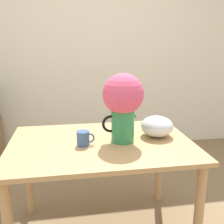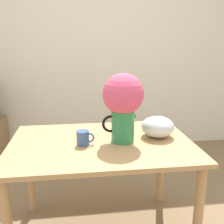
% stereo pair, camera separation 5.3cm
% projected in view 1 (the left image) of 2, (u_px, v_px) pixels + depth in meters
% --- Properties ---
extents(wall_back, '(8.00, 0.05, 2.60)m').
position_uv_depth(wall_back, '(90.00, 51.00, 3.35)').
color(wall_back, '#EDE5CC').
rests_on(wall_back, ground_plane).
extents(table, '(1.25, 0.86, 0.75)m').
position_uv_depth(table, '(101.00, 156.00, 1.83)').
color(table, tan).
rests_on(table, ground_plane).
extents(flower_vase, '(0.28, 0.27, 0.47)m').
position_uv_depth(flower_vase, '(123.00, 101.00, 1.74)').
color(flower_vase, '#2D844C').
rests_on(flower_vase, table).
extents(coffee_mug, '(0.12, 0.08, 0.10)m').
position_uv_depth(coffee_mug, '(84.00, 138.00, 1.73)').
color(coffee_mug, '#385689').
rests_on(coffee_mug, table).
extents(white_bowl, '(0.23, 0.23, 0.15)m').
position_uv_depth(white_bowl, '(157.00, 126.00, 1.89)').
color(white_bowl, silver).
rests_on(white_bowl, table).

